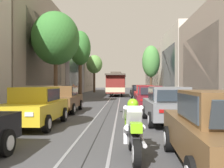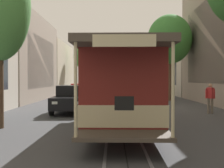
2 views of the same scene
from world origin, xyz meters
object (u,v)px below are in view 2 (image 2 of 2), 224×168
at_px(parked_car_black_near_left, 134,87).
at_px(street_tree_kerb_left_near, 149,57).
at_px(parked_car_grey_second_right, 93,88).
at_px(parked_car_maroon_mid_right, 91,90).
at_px(parked_car_yellow_second_left, 136,88).
at_px(parked_car_brown_mid_left, 141,89).
at_px(cable_car_trolley, 121,86).
at_px(pedestrian_on_left_pavement, 210,97).
at_px(parked_car_black_fifth_right, 71,99).
at_px(parked_car_red_fourth_right, 82,93).
at_px(street_tree_kerb_right_near, 82,57).
at_px(parked_car_brown_near_right, 96,87).
at_px(motorcycle_with_rider, 108,88).
at_px(street_tree_kerb_left_second, 170,40).

xyz_separation_m(parked_car_black_near_left, street_tree_kerb_left_near, (-2.17, 0.81, 4.45)).
height_order(parked_car_grey_second_right, parked_car_maroon_mid_right, same).
xyz_separation_m(parked_car_yellow_second_left, parked_car_grey_second_right, (5.52, 1.01, 0.00)).
relative_size(parked_car_brown_mid_left, cable_car_trolley, 0.48).
bearing_deg(pedestrian_on_left_pavement, parked_car_grey_second_right, -67.80).
bearing_deg(cable_car_trolley, parked_car_grey_second_right, -83.35).
distance_m(parked_car_brown_mid_left, parked_car_black_fifth_right, 15.96).
height_order(parked_car_grey_second_right, parked_car_red_fourth_right, same).
distance_m(parked_car_grey_second_right, cable_car_trolley, 24.32).
distance_m(parked_car_black_near_left, parked_car_black_fifth_right, 26.17).
height_order(parked_car_red_fourth_right, street_tree_kerb_right_near, street_tree_kerb_right_near).
distance_m(parked_car_brown_mid_left, cable_car_trolley, 20.26).
height_order(parked_car_maroon_mid_right, pedestrian_on_left_pavement, pedestrian_on_left_pavement).
height_order(parked_car_black_fifth_right, street_tree_kerb_right_near, street_tree_kerb_right_near).
relative_size(parked_car_brown_mid_left, parked_car_maroon_mid_right, 0.99).
height_order(parked_car_grey_second_right, street_tree_kerb_right_near, street_tree_kerb_right_near).
relative_size(parked_car_maroon_mid_right, cable_car_trolley, 0.48).
bearing_deg(parked_car_brown_near_right, cable_car_trolley, 95.37).
relative_size(parked_car_brown_near_right, pedestrian_on_left_pavement, 2.59).
distance_m(parked_car_maroon_mid_right, motorcycle_with_rider, 11.44).
bearing_deg(parked_car_brown_near_right, parked_car_red_fourth_right, 89.89).
height_order(parked_car_maroon_mid_right, street_tree_kerb_right_near, street_tree_kerb_right_near).
distance_m(parked_car_black_near_left, motorcycle_with_rider, 4.11).
xyz_separation_m(parked_car_red_fourth_right, street_tree_kerb_right_near, (1.90, -17.01, 4.24)).
height_order(parked_car_brown_near_right, street_tree_kerb_left_second, street_tree_kerb_left_second).
relative_size(parked_car_black_fifth_right, cable_car_trolley, 0.48).
relative_size(parked_car_brown_mid_left, street_tree_kerb_left_second, 0.56).
distance_m(parked_car_brown_near_right, street_tree_kerb_right_near, 4.93).
relative_size(parked_car_maroon_mid_right, motorcycle_with_rider, 2.21).
bearing_deg(street_tree_kerb_left_near, pedestrian_on_left_pavement, 90.35).
height_order(parked_car_yellow_second_left, motorcycle_with_rider, parked_car_yellow_second_left).
xyz_separation_m(parked_car_yellow_second_left, street_tree_kerb_left_second, (-2.09, 10.95, 4.73)).
height_order(parked_car_black_near_left, parked_car_brown_mid_left, same).
xyz_separation_m(parked_car_brown_mid_left, pedestrian_on_left_pavement, (-2.36, 15.44, 0.16)).
relative_size(parked_car_brown_mid_left, parked_car_black_fifth_right, 1.00).
xyz_separation_m(street_tree_kerb_left_near, street_tree_kerb_left_second, (0.21, 15.63, 0.28)).
distance_m(street_tree_kerb_right_near, cable_car_trolley, 29.18).
bearing_deg(street_tree_kerb_left_near, parked_car_black_near_left, -20.59).
relative_size(parked_car_yellow_second_left, parked_car_grey_second_right, 1.00).
height_order(parked_car_black_near_left, parked_car_black_fifth_right, same).
bearing_deg(street_tree_kerb_right_near, cable_car_trolley, 99.49).
relative_size(parked_car_yellow_second_left, parked_car_maroon_mid_right, 0.99).
xyz_separation_m(parked_car_grey_second_right, street_tree_kerb_left_near, (-7.82, -5.69, 4.45)).
bearing_deg(parked_car_red_fourth_right, parked_car_brown_near_right, -90.11).
height_order(parked_car_black_near_left, parked_car_maroon_mid_right, same).
height_order(parked_car_yellow_second_left, parked_car_brown_mid_left, same).
distance_m(parked_car_red_fourth_right, street_tree_kerb_right_near, 17.64).
relative_size(parked_car_yellow_second_left, street_tree_kerb_left_near, 0.64).
bearing_deg(cable_car_trolley, street_tree_kerb_left_second, -108.63).
relative_size(street_tree_kerb_left_near, motorcycle_with_rider, 3.46).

